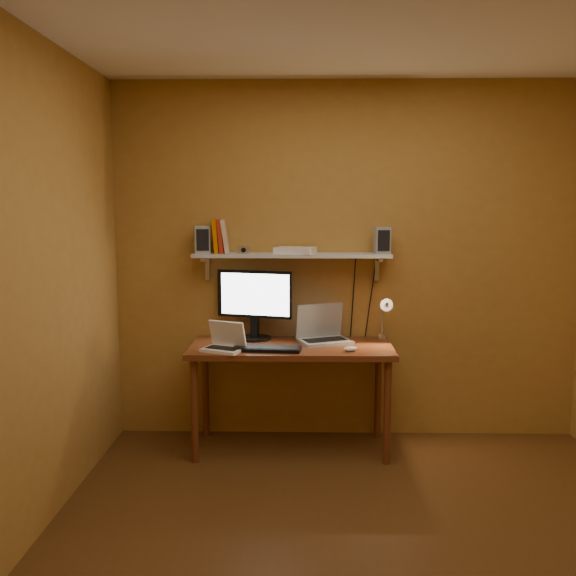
{
  "coord_description": "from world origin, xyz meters",
  "views": [
    {
      "loc": [
        -0.34,
        -2.85,
        1.7
      ],
      "look_at": [
        -0.42,
        1.18,
        1.16
      ],
      "focal_mm": 38.0,
      "sensor_mm": 36.0,
      "label": 1
    }
  ],
  "objects_px": {
    "desk": "(291,357)",
    "router": "(295,250)",
    "speaker_left": "(202,240)",
    "monitor": "(254,301)",
    "netbook": "(225,342)",
    "keyboard": "(267,349)",
    "shelf_camera": "(243,250)",
    "wall_shelf": "(292,256)",
    "mouse": "(351,349)",
    "desk_lamp": "(385,313)",
    "speaker_right": "(382,240)",
    "laptop": "(322,332)"
  },
  "relations": [
    {
      "from": "desk",
      "to": "router",
      "type": "relative_size",
      "value": 5.16
    },
    {
      "from": "speaker_left",
      "to": "router",
      "type": "height_order",
      "value": "speaker_left"
    },
    {
      "from": "monitor",
      "to": "speaker_left",
      "type": "height_order",
      "value": "speaker_left"
    },
    {
      "from": "desk",
      "to": "netbook",
      "type": "distance_m",
      "value": 0.49
    },
    {
      "from": "keyboard",
      "to": "shelf_camera",
      "type": "relative_size",
      "value": 4.68
    },
    {
      "from": "wall_shelf",
      "to": "speaker_left",
      "type": "xyz_separation_m",
      "value": [
        -0.64,
        0.0,
        0.11
      ]
    },
    {
      "from": "monitor",
      "to": "speaker_left",
      "type": "bearing_deg",
      "value": -165.89
    },
    {
      "from": "desk",
      "to": "speaker_left",
      "type": "xyz_separation_m",
      "value": [
        -0.64,
        0.2,
        0.81
      ]
    },
    {
      "from": "mouse",
      "to": "desk_lamp",
      "type": "height_order",
      "value": "desk_lamp"
    },
    {
      "from": "shelf_camera",
      "to": "router",
      "type": "distance_m",
      "value": 0.37
    },
    {
      "from": "monitor",
      "to": "keyboard",
      "type": "relative_size",
      "value": 1.21
    },
    {
      "from": "wall_shelf",
      "to": "speaker_right",
      "type": "distance_m",
      "value": 0.65
    },
    {
      "from": "desk",
      "to": "speaker_right",
      "type": "xyz_separation_m",
      "value": [
        0.64,
        0.19,
        0.8
      ]
    },
    {
      "from": "monitor",
      "to": "desk_lamp",
      "type": "xyz_separation_m",
      "value": [
        0.93,
        -0.07,
        -0.07
      ]
    },
    {
      "from": "desk_lamp",
      "to": "speaker_right",
      "type": "bearing_deg",
      "value": 107.44
    },
    {
      "from": "keyboard",
      "to": "mouse",
      "type": "distance_m",
      "value": 0.56
    },
    {
      "from": "monitor",
      "to": "mouse",
      "type": "height_order",
      "value": "monitor"
    },
    {
      "from": "router",
      "to": "shelf_camera",
      "type": "bearing_deg",
      "value": -173.9
    },
    {
      "from": "laptop",
      "to": "speaker_left",
      "type": "relative_size",
      "value": 2.13
    },
    {
      "from": "monitor",
      "to": "keyboard",
      "type": "distance_m",
      "value": 0.45
    },
    {
      "from": "wall_shelf",
      "to": "speaker_right",
      "type": "bearing_deg",
      "value": -0.38
    },
    {
      "from": "shelf_camera",
      "to": "keyboard",
      "type": "bearing_deg",
      "value": -58.7
    },
    {
      "from": "laptop",
      "to": "shelf_camera",
      "type": "height_order",
      "value": "shelf_camera"
    },
    {
      "from": "netbook",
      "to": "mouse",
      "type": "bearing_deg",
      "value": 22.5
    },
    {
      "from": "wall_shelf",
      "to": "speaker_left",
      "type": "relative_size",
      "value": 7.2
    },
    {
      "from": "desk",
      "to": "monitor",
      "type": "xyz_separation_m",
      "value": [
        -0.27,
        0.19,
        0.37
      ]
    },
    {
      "from": "monitor",
      "to": "speaker_right",
      "type": "relative_size",
      "value": 2.9
    },
    {
      "from": "keyboard",
      "to": "desk",
      "type": "bearing_deg",
      "value": 50.41
    },
    {
      "from": "wall_shelf",
      "to": "netbook",
      "type": "xyz_separation_m",
      "value": [
        -0.44,
        -0.35,
        -0.55
      ]
    },
    {
      "from": "laptop",
      "to": "router",
      "type": "bearing_deg",
      "value": 147.29
    },
    {
      "from": "desk_lamp",
      "to": "speaker_right",
      "type": "relative_size",
      "value": 2.0
    },
    {
      "from": "shelf_camera",
      "to": "router",
      "type": "height_order",
      "value": "shelf_camera"
    },
    {
      "from": "desk",
      "to": "monitor",
      "type": "height_order",
      "value": "monitor"
    },
    {
      "from": "speaker_left",
      "to": "netbook",
      "type": "bearing_deg",
      "value": -74.79
    },
    {
      "from": "netbook",
      "to": "router",
      "type": "bearing_deg",
      "value": 58.66
    },
    {
      "from": "keyboard",
      "to": "shelf_camera",
      "type": "xyz_separation_m",
      "value": [
        -0.18,
        0.29,
        0.64
      ]
    },
    {
      "from": "keyboard",
      "to": "shelf_camera",
      "type": "bearing_deg",
      "value": 126.94
    },
    {
      "from": "laptop",
      "to": "monitor",
      "type": "bearing_deg",
      "value": 152.52
    },
    {
      "from": "netbook",
      "to": "desk_lamp",
      "type": "distance_m",
      "value": 1.15
    },
    {
      "from": "monitor",
      "to": "wall_shelf",
      "type": "bearing_deg",
      "value": 15.36
    },
    {
      "from": "laptop",
      "to": "desk_lamp",
      "type": "height_order",
      "value": "desk_lamp"
    },
    {
      "from": "keyboard",
      "to": "desk_lamp",
      "type": "xyz_separation_m",
      "value": [
        0.82,
        0.28,
        0.2
      ]
    },
    {
      "from": "netbook",
      "to": "mouse",
      "type": "height_order",
      "value": "netbook"
    },
    {
      "from": "desk",
      "to": "keyboard",
      "type": "xyz_separation_m",
      "value": [
        -0.16,
        -0.16,
        0.1
      ]
    },
    {
      "from": "netbook",
      "to": "mouse",
      "type": "relative_size",
      "value": 3.35
    },
    {
      "from": "router",
      "to": "desk_lamp",
      "type": "bearing_deg",
      "value": -4.47
    },
    {
      "from": "keyboard",
      "to": "speaker_left",
      "type": "relative_size",
      "value": 2.32
    },
    {
      "from": "speaker_left",
      "to": "desk",
      "type": "bearing_deg",
      "value": -31.5
    },
    {
      "from": "monitor",
      "to": "mouse",
      "type": "bearing_deg",
      "value": -13.46
    },
    {
      "from": "netbook",
      "to": "router",
      "type": "height_order",
      "value": "router"
    }
  ]
}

